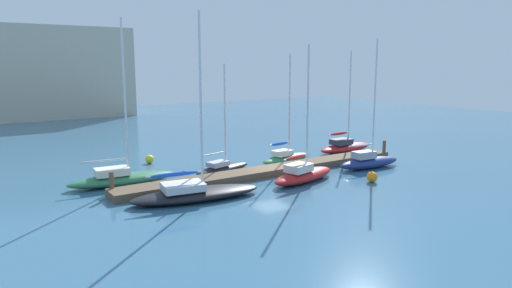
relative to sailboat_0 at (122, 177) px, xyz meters
name	(u,v)px	position (x,y,z in m)	size (l,w,h in m)	color
ground_plane	(271,174)	(10.18, -3.19, -0.56)	(120.00, 120.00, 0.00)	#386684
dock_pier	(271,171)	(10.18, -3.19, -0.29)	(23.95, 1.92, 0.53)	brown
dock_piling_near_end	(112,184)	(-1.39, -2.38, 0.23)	(0.28, 0.28, 1.58)	brown
dock_piling_far_end	(384,149)	(21.76, -4.00, 0.23)	(0.28, 0.28, 1.58)	brown
sailboat_0	(122,177)	(0.00, 0.00, 0.00)	(7.44, 2.49, 11.10)	#2D7047
sailboat_1	(194,192)	(2.55, -5.86, -0.04)	(8.39, 3.68, 11.15)	black
sailboat_2	(222,167)	(7.47, -0.65, -0.11)	(5.40, 2.65, 8.15)	black
sailboat_3	(303,173)	(10.78, -6.20, 0.03)	(6.28, 3.19, 9.42)	#B21E1E
sailboat_4	(286,156)	(13.64, -0.55, -0.03)	(5.53, 2.44, 8.95)	#2D7047
sailboat_5	(369,161)	(17.76, -5.88, 0.05)	(5.91, 1.99, 10.07)	navy
sailboat_6	(345,146)	(21.02, -0.01, 0.01)	(6.38, 2.27, 9.31)	#B21E1E
mooring_buoy_yellow	(150,159)	(4.02, 5.48, -0.20)	(0.70, 0.70, 0.70)	yellow
mooring_buoy_orange	(372,177)	(14.67, -9.02, -0.18)	(0.76, 0.76, 0.76)	orange
harbor_building_distant	(53,72)	(4.43, 47.52, 6.26)	(21.89, 13.49, 13.63)	#BCB299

